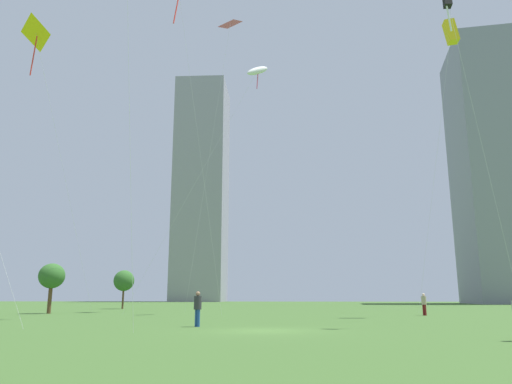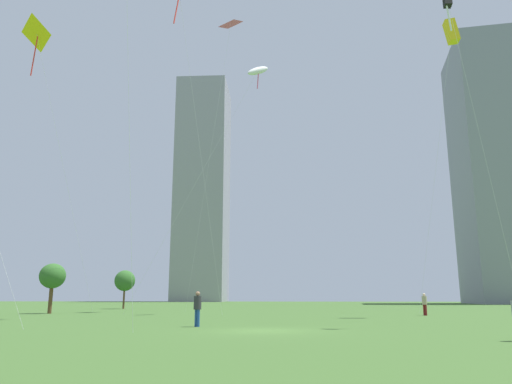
% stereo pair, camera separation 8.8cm
% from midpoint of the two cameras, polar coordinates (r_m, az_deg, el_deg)
% --- Properties ---
extents(ground, '(280.00, 280.00, 0.00)m').
position_cam_midpoint_polar(ground, '(23.01, 1.18, -15.96)').
color(ground, '#3D6028').
extents(person_standing_0, '(0.40, 0.40, 1.79)m').
position_cam_midpoint_polar(person_standing_0, '(26.19, -6.78, -13.15)').
color(person_standing_0, '#1E478C').
rests_on(person_standing_0, ground).
extents(person_standing_1, '(0.40, 0.40, 1.81)m').
position_cam_midpoint_polar(person_standing_1, '(43.77, 19.21, -12.14)').
color(person_standing_1, maroon).
rests_on(person_standing_1, ground).
extents(kite_flying_0, '(4.25, 4.15, 19.18)m').
position_cam_midpoint_polar(kite_flying_0, '(32.64, 21.64, 19.90)').
color(kite_flying_0, silver).
rests_on(kite_flying_0, ground).
extents(kite_flying_2, '(4.07, 11.43, 24.94)m').
position_cam_midpoint_polar(kite_flying_2, '(49.16, -24.27, 16.31)').
color(kite_flying_2, silver).
rests_on(kite_flying_2, ground).
extents(kite_flying_5, '(2.93, 8.78, 25.07)m').
position_cam_midpoint_polar(kite_flying_5, '(47.32, 21.97, 17.01)').
color(kite_flying_5, silver).
rests_on(kite_flying_5, ground).
extents(kite_flying_7, '(5.78, 2.38, 33.43)m').
position_cam_midpoint_polar(kite_flying_7, '(60.34, -2.99, 18.88)').
color(kite_flying_7, silver).
rests_on(kite_flying_7, ground).
extents(kite_flying_8, '(12.93, 3.41, 24.54)m').
position_cam_midpoint_polar(kite_flying_8, '(49.74, 0.25, 13.99)').
color(kite_flying_8, silver).
rests_on(kite_flying_8, ground).
extents(park_tree_0, '(2.62, 2.62, 4.90)m').
position_cam_midpoint_polar(park_tree_0, '(66.30, -15.09, -10.02)').
color(park_tree_0, brown).
rests_on(park_tree_0, ground).
extents(park_tree_1, '(2.38, 2.38, 4.58)m').
position_cam_midpoint_polar(park_tree_1, '(49.92, -22.70, -9.12)').
color(park_tree_1, brown).
rests_on(park_tree_1, ground).
extents(distant_highrise_0, '(16.76, 20.65, 73.50)m').
position_cam_midpoint_polar(distant_highrise_0, '(164.76, -6.23, 0.24)').
color(distant_highrise_0, '#939399').
rests_on(distant_highrise_0, ground).
extents(distant_highrise_1, '(17.14, 24.70, 61.33)m').
position_cam_midpoint_polar(distant_highrise_1, '(126.64, 25.98, 2.38)').
color(distant_highrise_1, gray).
rests_on(distant_highrise_1, ground).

